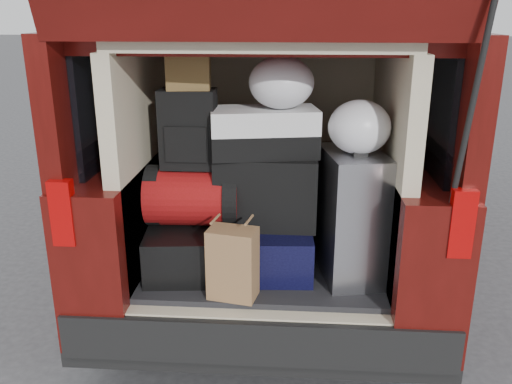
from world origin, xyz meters
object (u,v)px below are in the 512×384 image
Objects in this scene: red_duffel at (193,196)px; twotone_duffel at (264,132)px; navy_hardshell at (268,245)px; kraft_bag at (233,263)px; backpack at (189,129)px; black_hardshell at (191,244)px; silver_roller at (351,215)px; black_soft_case at (266,190)px.

twotone_duffel is at bearing 3.94° from red_duffel.
navy_hardshell is 1.02× the size of twotone_duffel.
backpack is (-0.26, 0.34, 0.57)m from kraft_bag.
backpack is at bearing 147.30° from red_duffel.
navy_hardshell is 0.48m from red_duffel.
kraft_bag is 0.65× the size of twotone_duffel.
silver_roller reaches higher than black_hardshell.
black_soft_case is (-0.01, 0.03, 0.31)m from navy_hardshell.
black_soft_case is 0.51m from backpack.
red_duffel is at bearing 165.69° from silver_roller.
red_duffel is 0.35m from backpack.
black_soft_case is 0.31m from twotone_duffel.
silver_roller is 0.61m from twotone_duffel.
kraft_bag is 0.68m from twotone_duffel.
navy_hardshell is 0.38m from kraft_bag.
silver_roller is 1.89× the size of kraft_bag.
red_duffel is (-0.40, -0.01, 0.28)m from navy_hardshell.
black_soft_case is (0.14, 0.37, 0.25)m from kraft_bag.
navy_hardshell is 1.56× the size of kraft_bag.
black_hardshell is at bearing 175.68° from red_duffel.
red_duffel is at bearing 137.63° from kraft_bag.
silver_roller is (0.84, -0.06, 0.21)m from black_hardshell.
black_soft_case is at bearing -0.30° from black_hardshell.
black_hardshell is 0.42m from navy_hardshell.
kraft_bag is 0.47m from red_duffel.
backpack reaches higher than silver_roller.
black_hardshell reaches higher than navy_hardshell.
silver_roller is 0.66m from kraft_bag.
black_hardshell is 0.63m from backpack.
kraft_bag is at bearing -117.04° from navy_hardshell.
navy_hardshell is (0.42, 0.01, -0.00)m from black_hardshell.
backpack reaches higher than navy_hardshell.
twotone_duffel is (-0.03, 0.03, 0.61)m from navy_hardshell.
silver_roller is at bearing -4.63° from backpack.
backpack is (-0.41, -0.00, 0.63)m from navy_hardshell.
navy_hardshell is at bearing 160.50° from silver_roller.
black_hardshell is at bearing 178.43° from navy_hardshell.
navy_hardshell is 1.37× the size of backpack.
twotone_duffel is (-0.02, -0.00, 0.31)m from black_soft_case.
twotone_duffel reaches higher than silver_roller.
red_duffel is (-0.24, 0.33, 0.22)m from kraft_bag.
black_soft_case is 1.31× the size of backpack.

